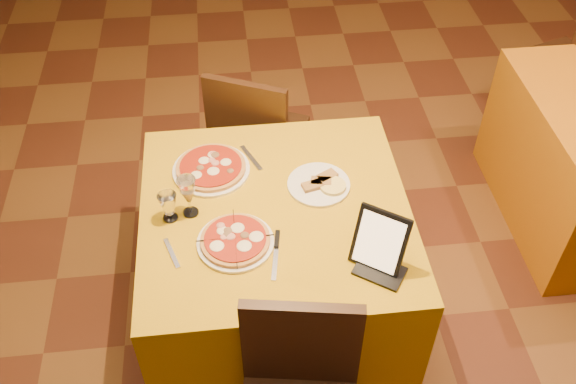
{
  "coord_description": "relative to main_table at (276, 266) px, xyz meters",
  "views": [
    {
      "loc": [
        -0.54,
        -1.7,
        2.64
      ],
      "look_at": [
        -0.34,
        0.08,
        0.86
      ],
      "focal_mm": 40.0,
      "sensor_mm": 36.0,
      "label": 1
    }
  ],
  "objects": [
    {
      "name": "chair_side_far",
      "position": [
        1.88,
        1.3,
        0.08
      ],
      "size": [
        0.51,
        0.51,
        0.91
      ],
      "primitive_type": null,
      "rotation": [
        0.0,
        0.0,
        3.46
      ],
      "color": "black",
      "rests_on": "floor"
    },
    {
      "name": "fork_near",
      "position": [
        -0.42,
        -0.19,
        0.38
      ],
      "size": [
        0.07,
        0.16,
        0.01
      ],
      "primitive_type": "cube",
      "rotation": [
        0.0,
        0.0,
        1.9
      ],
      "color": "#BCBBC3",
      "rests_on": "main_table"
    },
    {
      "name": "pizza_near",
      "position": [
        -0.17,
        -0.17,
        0.39
      ],
      "size": [
        0.3,
        0.3,
        0.03
      ],
      "rotation": [
        0.0,
        0.0,
        0.27
      ],
      "color": "white",
      "rests_on": "main_table"
    },
    {
      "name": "water_glass",
      "position": [
        -0.42,
        -0.01,
        0.44
      ],
      "size": [
        0.1,
        0.1,
        0.13
      ],
      "primitive_type": null,
      "rotation": [
        0.0,
        0.0,
        -0.37
      ],
      "color": "white",
      "rests_on": "main_table"
    },
    {
      "name": "knife",
      "position": [
        -0.02,
        -0.26,
        0.38
      ],
      "size": [
        0.06,
        0.22,
        0.01
      ],
      "primitive_type": "cube",
      "rotation": [
        0.0,
        0.0,
        1.4
      ],
      "color": "silver",
      "rests_on": "main_table"
    },
    {
      "name": "tablet",
      "position": [
        0.35,
        -0.32,
        0.49
      ],
      "size": [
        0.22,
        0.19,
        0.24
      ],
      "primitive_type": "cube",
      "rotation": [
        -0.35,
        0.0,
        -0.61
      ],
      "color": "black",
      "rests_on": "main_table"
    },
    {
      "name": "pizza_far",
      "position": [
        -0.25,
        0.25,
        0.39
      ],
      "size": [
        0.33,
        0.33,
        0.03
      ],
      "rotation": [
        0.0,
        0.0,
        -0.09
      ],
      "color": "white",
      "rests_on": "main_table"
    },
    {
      "name": "fork_far",
      "position": [
        -0.08,
        0.32,
        0.38
      ],
      "size": [
        0.09,
        0.18,
        0.01
      ],
      "primitive_type": "cube",
      "rotation": [
        0.0,
        0.0,
        1.98
      ],
      "color": "#B4B2B9",
      "rests_on": "main_table"
    },
    {
      "name": "cutlet_dish",
      "position": [
        0.2,
        0.11,
        0.39
      ],
      "size": [
        0.27,
        0.27,
        0.03
      ],
      "rotation": [
        0.0,
        0.0,
        -0.24
      ],
      "color": "white",
      "rests_on": "main_table"
    },
    {
      "name": "chair_main_far",
      "position": [
        0.0,
        0.84,
        0.08
      ],
      "size": [
        0.63,
        0.63,
        0.91
      ],
      "primitive_type": null,
      "rotation": [
        0.0,
        0.0,
        2.71
      ],
      "color": "black",
      "rests_on": "floor"
    },
    {
      "name": "wine_glass",
      "position": [
        -0.34,
        0.01,
        0.47
      ],
      "size": [
        0.09,
        0.09,
        0.19
      ],
      "primitive_type": null,
      "rotation": [
        0.0,
        0.0,
        0.01
      ],
      "color": "tan",
      "rests_on": "main_table"
    },
    {
      "name": "main_table",
      "position": [
        0.0,
        0.0,
        0.0
      ],
      "size": [
        1.1,
        1.1,
        0.75
      ],
      "primitive_type": "cube",
      "color": "#C7950C",
      "rests_on": "floor"
    },
    {
      "name": "floor",
      "position": [
        0.39,
        -0.1,
        -0.38
      ],
      "size": [
        6.0,
        7.0,
        0.01
      ],
      "primitive_type": "cube",
      "color": "#5E2D19",
      "rests_on": "ground"
    }
  ]
}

